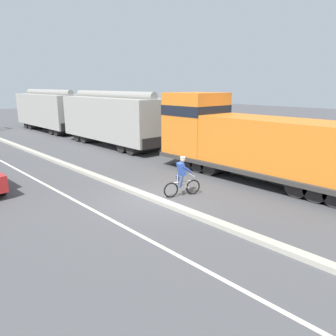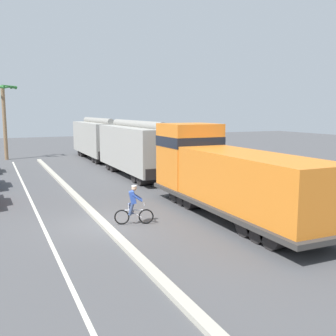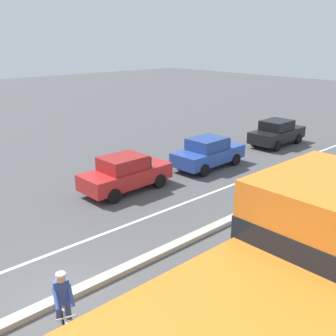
{
  "view_description": "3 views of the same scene",
  "coord_description": "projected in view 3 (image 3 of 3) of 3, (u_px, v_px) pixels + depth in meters",
  "views": [
    {
      "loc": [
        -8.17,
        -9.87,
        4.62
      ],
      "look_at": [
        0.96,
        0.09,
        1.18
      ],
      "focal_mm": 35.0,
      "sensor_mm": 36.0,
      "label": 1
    },
    {
      "loc": [
        -4.22,
        -16.17,
        4.9
      ],
      "look_at": [
        3.89,
        1.73,
        2.02
      ],
      "focal_mm": 42.0,
      "sensor_mm": 36.0,
      "label": 2
    },
    {
      "loc": [
        8.29,
        -3.72,
        6.57
      ],
      "look_at": [
        -4.6,
        8.07,
        0.77
      ],
      "focal_mm": 42.0,
      "sensor_mm": 36.0,
      "label": 3
    }
  ],
  "objects": [
    {
      "name": "parked_car_black",
      "position": [
        277.0,
        133.0,
        25.09
      ],
      "size": [
        1.93,
        4.25,
        1.62
      ],
      "color": "black",
      "rests_on": "ground"
    },
    {
      "name": "ground_plane",
      "position": [
        59.0,
        302.0,
        10.26
      ],
      "size": [
        120.0,
        120.0,
        0.0
      ],
      "primitive_type": "plane",
      "color": "#4C4C4F"
    },
    {
      "name": "parked_car_blue",
      "position": [
        208.0,
        152.0,
        20.72
      ],
      "size": [
        1.95,
        4.26,
        1.62
      ],
      "color": "#28479E",
      "rests_on": "ground"
    },
    {
      "name": "median_curb",
      "position": [
        212.0,
        228.0,
        14.08
      ],
      "size": [
        0.36,
        36.0,
        0.16
      ],
      "primitive_type": "cube",
      "color": "#B2AD9E",
      "rests_on": "ground"
    },
    {
      "name": "lane_stripe",
      "position": [
        167.0,
        210.0,
        15.78
      ],
      "size": [
        0.14,
        36.0,
        0.01
      ],
      "primitive_type": "cube",
      "color": "silver",
      "rests_on": "ground"
    },
    {
      "name": "cyclist",
      "position": [
        64.0,
        307.0,
        8.83
      ],
      "size": [
        1.64,
        0.68,
        1.71
      ],
      "color": "black",
      "rests_on": "ground"
    },
    {
      "name": "parked_car_red",
      "position": [
        126.0,
        173.0,
        17.56
      ],
      "size": [
        1.93,
        4.25,
        1.62
      ],
      "color": "red",
      "rests_on": "ground"
    }
  ]
}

